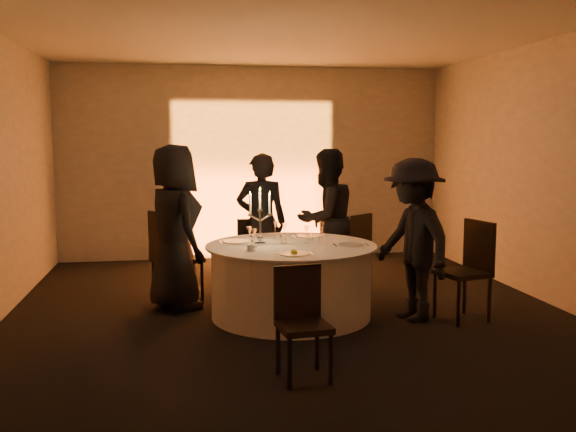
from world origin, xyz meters
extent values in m
plane|color=black|center=(0.00, 0.00, 0.00)|extent=(7.00, 7.00, 0.00)
plane|color=silver|center=(0.00, 0.00, 3.00)|extent=(7.00, 7.00, 0.00)
plane|color=#AAA59E|center=(0.00, 3.50, 1.50)|extent=(7.00, 0.00, 7.00)
plane|color=#AAA59E|center=(0.00, -3.50, 1.50)|extent=(7.00, 0.00, 7.00)
plane|color=#AAA59E|center=(3.00, 0.00, 1.50)|extent=(0.00, 7.00, 7.00)
cube|color=black|center=(0.00, 3.20, 0.05)|extent=(0.25, 0.12, 0.10)
cylinder|color=black|center=(0.00, 0.00, 0.01)|extent=(0.60, 0.60, 0.03)
cylinder|color=black|center=(0.00, 0.00, 0.38)|extent=(0.20, 0.20, 0.75)
cylinder|color=white|center=(0.00, 0.00, 0.38)|extent=(1.68, 1.68, 0.75)
cylinder|color=white|center=(0.00, 0.00, 0.76)|extent=(1.80, 1.80, 0.02)
cube|color=black|center=(-1.19, 0.72, 0.51)|extent=(0.64, 0.64, 0.05)
cube|color=black|center=(-1.37, 0.61, 0.80)|extent=(0.28, 0.42, 0.54)
cylinder|color=black|center=(-0.91, 0.65, 0.25)|extent=(0.04, 0.04, 0.50)
cylinder|color=black|center=(-1.12, 0.99, 0.25)|extent=(0.04, 0.04, 0.50)
cylinder|color=black|center=(-1.26, 0.44, 0.25)|extent=(0.04, 0.04, 0.50)
cylinder|color=black|center=(-1.47, 0.78, 0.25)|extent=(0.04, 0.04, 0.50)
cube|color=black|center=(-0.22, 1.75, 0.41)|extent=(0.42, 0.42, 0.05)
cube|color=black|center=(-0.24, 1.58, 0.64)|extent=(0.37, 0.09, 0.43)
cylinder|color=black|center=(-0.04, 1.89, 0.20)|extent=(0.04, 0.04, 0.40)
cylinder|color=black|center=(-0.36, 1.93, 0.20)|extent=(0.04, 0.04, 0.40)
cylinder|color=black|center=(-0.08, 1.57, 0.20)|extent=(0.04, 0.04, 0.40)
cylinder|color=black|center=(-0.40, 1.61, 0.20)|extent=(0.04, 0.04, 0.40)
cube|color=black|center=(0.93, 1.14, 0.46)|extent=(0.59, 0.59, 0.05)
cube|color=black|center=(1.05, 0.99, 0.72)|extent=(0.35, 0.30, 0.48)
cylinder|color=black|center=(0.95, 1.39, 0.22)|extent=(0.04, 0.04, 0.45)
cylinder|color=black|center=(0.68, 1.16, 0.22)|extent=(0.04, 0.04, 0.45)
cylinder|color=black|center=(1.18, 1.11, 0.22)|extent=(0.04, 0.04, 0.45)
cylinder|color=black|center=(0.90, 0.88, 0.22)|extent=(0.04, 0.04, 0.45)
cube|color=black|center=(1.72, -0.44, 0.50)|extent=(0.55, 0.55, 0.05)
cube|color=black|center=(1.92, -0.39, 0.78)|extent=(0.15, 0.45, 0.52)
cylinder|color=black|center=(1.49, -0.30, 0.24)|extent=(0.04, 0.04, 0.48)
cylinder|color=black|center=(1.58, -0.68, 0.24)|extent=(0.04, 0.04, 0.48)
cylinder|color=black|center=(1.86, -0.20, 0.24)|extent=(0.04, 0.04, 0.48)
cylinder|color=black|center=(1.96, -0.58, 0.24)|extent=(0.04, 0.04, 0.48)
cube|color=black|center=(-0.21, -1.80, 0.42)|extent=(0.43, 0.43, 0.05)
cube|color=black|center=(-0.23, -1.62, 0.66)|extent=(0.39, 0.08, 0.44)
cylinder|color=black|center=(-0.36, -1.98, 0.21)|extent=(0.04, 0.04, 0.41)
cylinder|color=black|center=(-0.03, -1.94, 0.21)|extent=(0.04, 0.04, 0.41)
cylinder|color=black|center=(-0.39, -1.65, 0.21)|extent=(0.04, 0.04, 0.41)
cylinder|color=black|center=(-0.07, -1.61, 0.21)|extent=(0.04, 0.04, 0.41)
imported|color=black|center=(-1.21, 0.53, 0.91)|extent=(0.89, 1.05, 1.82)
imported|color=black|center=(-0.16, 1.26, 0.85)|extent=(0.67, 0.48, 1.70)
imported|color=black|center=(0.64, 1.15, 0.88)|extent=(1.07, 1.00, 1.76)
imported|color=black|center=(1.22, -0.33, 0.84)|extent=(0.89, 1.21, 1.68)
cylinder|color=white|center=(-0.55, 0.27, 0.78)|extent=(0.29, 0.29, 0.01)
cube|color=silver|center=(-0.72, 0.27, 0.78)|extent=(0.01, 0.17, 0.01)
cube|color=silver|center=(-0.38, 0.27, 0.78)|extent=(0.02, 0.17, 0.01)
cylinder|color=white|center=(-0.19, 0.58, 0.78)|extent=(0.25, 0.25, 0.01)
cube|color=silver|center=(-0.36, 0.58, 0.78)|extent=(0.02, 0.17, 0.01)
cube|color=silver|center=(-0.02, 0.58, 0.78)|extent=(0.01, 0.17, 0.01)
cylinder|color=white|center=(0.29, 0.50, 0.78)|extent=(0.29, 0.29, 0.01)
cube|color=silver|center=(0.12, 0.50, 0.78)|extent=(0.02, 0.17, 0.01)
cube|color=silver|center=(0.46, 0.50, 0.78)|extent=(0.02, 0.17, 0.01)
cylinder|color=white|center=(0.61, -0.14, 0.78)|extent=(0.26, 0.26, 0.01)
cube|color=silver|center=(0.44, -0.14, 0.78)|extent=(0.02, 0.17, 0.01)
cube|color=silver|center=(0.78, -0.14, 0.78)|extent=(0.01, 0.17, 0.01)
cylinder|color=white|center=(-0.07, -0.59, 0.78)|extent=(0.28, 0.28, 0.01)
cube|color=silver|center=(-0.24, -0.59, 0.78)|extent=(0.02, 0.17, 0.01)
cube|color=silver|center=(0.10, -0.59, 0.78)|extent=(0.01, 0.17, 0.01)
sphere|color=yellow|center=(-0.07, -0.59, 0.82)|extent=(0.07, 0.07, 0.07)
cylinder|color=white|center=(-0.46, -0.32, 0.77)|extent=(0.11, 0.11, 0.01)
cylinder|color=white|center=(-0.46, -0.32, 0.81)|extent=(0.07, 0.07, 0.06)
cylinder|color=silver|center=(-0.32, 0.07, 0.78)|extent=(0.12, 0.12, 0.02)
sphere|color=silver|center=(-0.32, 0.07, 0.84)|extent=(0.07, 0.07, 0.07)
cylinder|color=silver|center=(-0.32, 0.07, 0.96)|extent=(0.02, 0.02, 0.32)
cylinder|color=silver|center=(-0.32, 0.07, 1.13)|extent=(0.05, 0.05, 0.03)
cylinder|color=white|center=(-0.32, 0.07, 1.24)|extent=(0.02, 0.02, 0.21)
cone|color=#FBA42D|center=(-0.32, 0.07, 1.36)|extent=(0.02, 0.02, 0.03)
cylinder|color=silver|center=(-0.37, 0.07, 1.05)|extent=(0.12, 0.02, 0.08)
cylinder|color=silver|center=(-0.42, 0.07, 1.09)|extent=(0.05, 0.05, 0.03)
cylinder|color=white|center=(-0.42, 0.07, 1.19)|extent=(0.02, 0.02, 0.21)
cone|color=#FBA42D|center=(-0.42, 0.07, 1.32)|extent=(0.02, 0.02, 0.03)
cylinder|color=silver|center=(-0.27, 0.07, 1.05)|extent=(0.12, 0.02, 0.08)
cylinder|color=silver|center=(-0.22, 0.07, 1.09)|extent=(0.05, 0.05, 0.03)
cylinder|color=white|center=(-0.22, 0.07, 1.19)|extent=(0.02, 0.02, 0.21)
cone|color=#FBA42D|center=(-0.22, 0.07, 1.32)|extent=(0.02, 0.02, 0.03)
cylinder|color=silver|center=(0.18, 0.06, 0.77)|extent=(0.06, 0.06, 0.01)
cylinder|color=silver|center=(0.18, 0.06, 0.83)|extent=(0.01, 0.01, 0.10)
cone|color=silver|center=(0.18, 0.06, 0.92)|extent=(0.07, 0.07, 0.09)
cylinder|color=silver|center=(-0.43, 0.08, 0.77)|extent=(0.06, 0.06, 0.01)
cylinder|color=silver|center=(-0.43, 0.08, 0.83)|extent=(0.01, 0.01, 0.10)
cone|color=silver|center=(-0.43, 0.08, 0.92)|extent=(0.07, 0.07, 0.09)
cylinder|color=silver|center=(-0.03, 0.29, 0.77)|extent=(0.06, 0.06, 0.01)
cylinder|color=silver|center=(-0.03, 0.29, 0.83)|extent=(0.01, 0.01, 0.10)
cone|color=silver|center=(-0.03, 0.29, 0.92)|extent=(0.07, 0.07, 0.09)
cylinder|color=silver|center=(-0.40, -0.09, 0.77)|extent=(0.06, 0.06, 0.01)
cylinder|color=silver|center=(-0.40, -0.09, 0.83)|extent=(0.01, 0.01, 0.10)
cone|color=silver|center=(-0.40, -0.09, 0.92)|extent=(0.07, 0.07, 0.09)
cylinder|color=silver|center=(0.40, 0.30, 0.77)|extent=(0.06, 0.06, 0.01)
cylinder|color=silver|center=(0.40, 0.30, 0.83)|extent=(0.01, 0.01, 0.10)
cone|color=silver|center=(0.40, 0.30, 0.92)|extent=(0.07, 0.07, 0.09)
cylinder|color=silver|center=(-0.10, 0.45, 0.77)|extent=(0.06, 0.06, 0.01)
cylinder|color=silver|center=(-0.10, 0.45, 0.83)|extent=(0.01, 0.01, 0.10)
cone|color=silver|center=(-0.10, 0.45, 0.92)|extent=(0.07, 0.07, 0.09)
cylinder|color=silver|center=(-0.07, 0.07, 0.82)|extent=(0.07, 0.07, 0.09)
cylinder|color=silver|center=(0.33, -0.02, 0.82)|extent=(0.07, 0.07, 0.09)
cylinder|color=silver|center=(0.25, 0.22, 0.82)|extent=(0.07, 0.07, 0.09)
camera|label=1|loc=(-1.14, -6.55, 1.88)|focal=40.00mm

